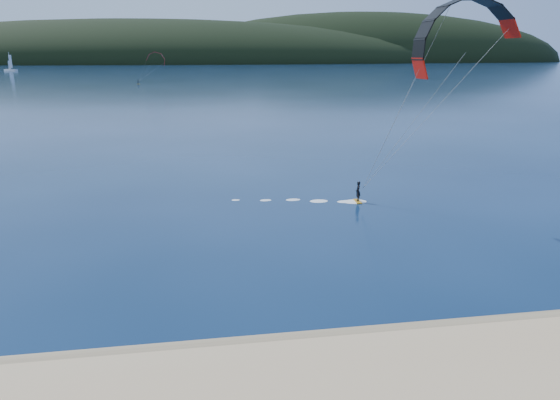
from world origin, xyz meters
name	(u,v)px	position (x,y,z in m)	size (l,w,h in m)	color
wet_sand	(203,356)	(0.00, 4.50, 0.05)	(220.00, 2.50, 0.10)	#836C4C
headland	(191,63)	(0.63, 745.28, 0.00)	(1200.00, 310.00, 140.00)	black
kitesurfer_near	(459,59)	(19.01, 21.67, 11.64)	(20.85, 7.66, 15.40)	#C78317
kitesurfer_far	(155,62)	(-13.72, 205.89, 8.85)	(12.41, 7.05, 12.62)	#C78317
sailboat	(11,70)	(-125.12, 393.02, 0.96)	(9.33, 5.80, 12.99)	white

